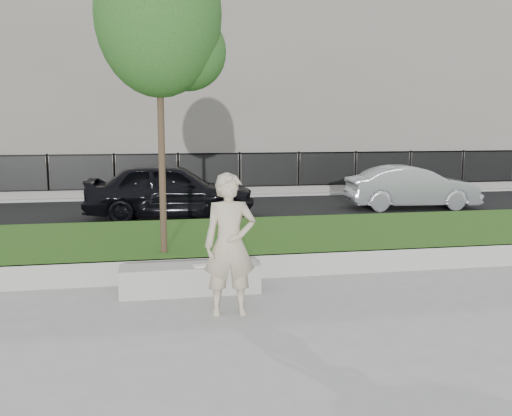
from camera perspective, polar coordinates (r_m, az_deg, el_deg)
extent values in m
plane|color=gray|center=(8.84, 0.41, -8.84)|extent=(90.00, 90.00, 0.00)
cube|color=#16360D|center=(11.65, -2.44, -3.59)|extent=(34.00, 4.00, 0.40)
cube|color=#A09E96|center=(9.77, -0.77, -5.94)|extent=(34.00, 0.08, 0.40)
cube|color=black|center=(17.06, -5.09, -0.39)|extent=(34.00, 7.00, 0.04)
cube|color=gray|center=(21.50, -6.27, 1.52)|extent=(34.00, 3.00, 0.12)
cube|color=slate|center=(20.48, -6.06, 1.69)|extent=(32.00, 0.30, 0.24)
cube|color=black|center=(20.42, -6.09, 3.45)|extent=(32.00, 0.04, 1.50)
cube|color=black|center=(20.37, -6.12, 5.41)|extent=(32.00, 0.05, 0.05)
cube|color=black|center=(20.47, -6.07, 2.06)|extent=(32.00, 0.05, 0.05)
cube|color=slate|center=(28.43, -7.57, 13.15)|extent=(34.00, 10.00, 10.00)
cube|color=#A09E96|center=(9.03, -6.59, -7.06)|extent=(2.16, 0.54, 0.44)
imported|color=#C0B094|center=(7.82, -2.63, -3.67)|extent=(0.74, 0.50, 1.97)
cube|color=white|center=(8.86, -5.52, -5.78)|extent=(0.24, 0.19, 0.03)
cylinder|color=#38281C|center=(9.88, -9.50, 9.30)|extent=(0.11, 0.11, 4.79)
ellipsoid|color=#1C5520|center=(10.04, -9.74, 18.61)|extent=(2.11, 2.11, 2.74)
sphere|color=#1C5520|center=(10.17, -6.88, 15.27)|extent=(1.34, 1.34, 1.34)
imported|color=black|center=(15.76, -8.56, 1.76)|extent=(4.72, 2.24, 1.56)
imported|color=#9A9EA3|center=(18.15, 15.32, 2.02)|extent=(4.07, 1.71, 1.31)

